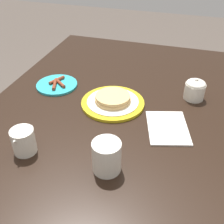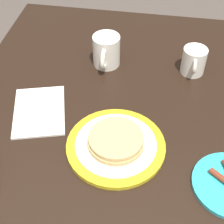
{
  "view_description": "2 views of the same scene",
  "coord_description": "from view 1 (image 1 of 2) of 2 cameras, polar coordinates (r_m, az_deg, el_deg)",
  "views": [
    {
      "loc": [
        -0.88,
        -0.27,
        1.38
      ],
      "look_at": [
        -0.09,
        -0.03,
        0.79
      ],
      "focal_mm": 45.0,
      "sensor_mm": 36.0,
      "label": 1
    },
    {
      "loc": [
        0.53,
        0.07,
        1.44
      ],
      "look_at": [
        -0.09,
        -0.03,
        0.79
      ],
      "focal_mm": 55.0,
      "sensor_mm": 36.0,
      "label": 2
    }
  ],
  "objects": [
    {
      "name": "sugar_bowl",
      "position": [
        1.17,
        16.49,
        4.49
      ],
      "size": [
        0.08,
        0.08,
        0.09
      ],
      "color": "silver",
      "rests_on": "dining_table"
    },
    {
      "name": "ground_plane",
      "position": [
        1.65,
        -0.12,
        -20.83
      ],
      "size": [
        8.0,
        8.0,
        0.0
      ],
      "primitive_type": "plane",
      "color": "#51473F"
    },
    {
      "name": "dining_table",
      "position": [
        1.18,
        -0.16,
        -3.26
      ],
      "size": [
        1.32,
        0.93,
        0.76
      ],
      "color": "black",
      "rests_on": "ground_plane"
    },
    {
      "name": "coffee_mug",
      "position": [
        0.81,
        -1.02,
        -8.82
      ],
      "size": [
        0.12,
        0.08,
        0.1
      ],
      "color": "silver",
      "rests_on": "dining_table"
    },
    {
      "name": "creamer_pitcher",
      "position": [
        0.91,
        -17.55,
        -5.57
      ],
      "size": [
        0.11,
        0.07,
        0.09
      ],
      "color": "silver",
      "rests_on": "dining_table"
    },
    {
      "name": "napkin",
      "position": [
        1.0,
        11.22,
        -3.11
      ],
      "size": [
        0.22,
        0.18,
        0.01
      ],
      "color": "silver",
      "rests_on": "dining_table"
    },
    {
      "name": "pancake_plate",
      "position": [
        1.1,
        0.15,
        2.21
      ],
      "size": [
        0.25,
        0.25,
        0.04
      ],
      "color": "gold",
      "rests_on": "dining_table"
    },
    {
      "name": "side_plate_bacon",
      "position": [
        1.25,
        -11.13,
        5.5
      ],
      "size": [
        0.18,
        0.18,
        0.02
      ],
      "color": "#2DADBC",
      "rests_on": "dining_table"
    }
  ]
}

